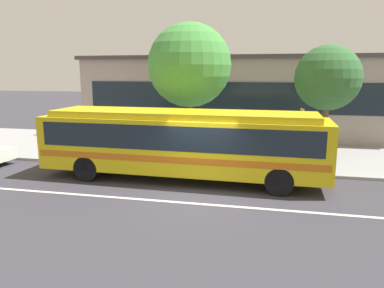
% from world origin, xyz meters
% --- Properties ---
extents(ground_plane, '(120.00, 120.00, 0.00)m').
position_xyz_m(ground_plane, '(0.00, 0.00, 0.00)').
color(ground_plane, '#37353E').
extents(sidewalk_slab, '(60.00, 8.00, 0.12)m').
position_xyz_m(sidewalk_slab, '(0.00, 7.16, 0.06)').
color(sidewalk_slab, '#969495').
rests_on(sidewalk_slab, ground_plane).
extents(lane_stripe_center, '(56.00, 0.16, 0.01)m').
position_xyz_m(lane_stripe_center, '(0.00, -0.80, 0.00)').
color(lane_stripe_center, silver).
rests_on(lane_stripe_center, ground_plane).
extents(transit_bus, '(11.21, 2.80, 2.73)m').
position_xyz_m(transit_bus, '(-1.01, 1.81, 1.59)').
color(transit_bus, gold).
rests_on(transit_bus, ground_plane).
extents(pedestrian_waiting_near_sign, '(0.48, 0.48, 1.65)m').
position_xyz_m(pedestrian_waiting_near_sign, '(-4.20, 5.04, 1.08)').
color(pedestrian_waiting_near_sign, '#3E353C').
rests_on(pedestrian_waiting_near_sign, sidewalk_slab).
extents(bus_stop_sign, '(0.12, 0.44, 2.61)m').
position_xyz_m(bus_stop_sign, '(3.64, 3.80, 1.79)').
color(bus_stop_sign, gray).
rests_on(bus_stop_sign, sidewalk_slab).
extents(street_tree_near_stop, '(4.04, 4.04, 6.44)m').
position_xyz_m(street_tree_near_stop, '(-1.56, 5.65, 4.53)').
color(street_tree_near_stop, brown).
rests_on(street_tree_near_stop, sidewalk_slab).
extents(street_tree_mid_block, '(3.04, 3.04, 5.35)m').
position_xyz_m(street_tree_mid_block, '(4.89, 6.27, 3.93)').
color(street_tree_mid_block, brown).
rests_on(street_tree_mid_block, sidewalk_slab).
extents(station_building, '(20.94, 6.86, 5.21)m').
position_xyz_m(station_building, '(0.60, 12.96, 2.62)').
color(station_building, '#A3928C').
rests_on(station_building, ground_plane).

